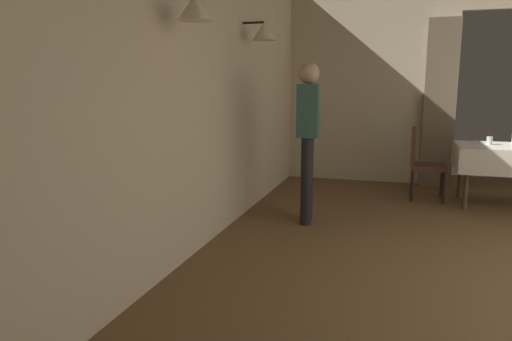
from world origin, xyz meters
TOP-DOWN VIEW (x-y plane):
  - wall_left at (-3.20, 0.00)m, footprint 0.49×8.40m
  - wall_back at (0.00, 4.18)m, footprint 6.40×0.27m
  - chair_mid_left at (-1.14, 3.17)m, footprint 0.44×0.44m
  - glass_mid_b at (-0.36, 3.19)m, footprint 0.07×0.07m
  - person_waiter_by_doorway at (-2.37, 1.67)m, footprint 0.26×0.38m

SIDE VIEW (x-z plane):
  - chair_mid_left at x=-1.14m, z-range 0.05..0.98m
  - glass_mid_b at x=-0.36m, z-range 0.75..0.85m
  - person_waiter_by_doorway at x=-2.37m, z-range 0.16..1.88m
  - wall_left at x=-3.20m, z-range 0.01..3.01m
  - wall_back at x=0.00m, z-range 0.01..3.01m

